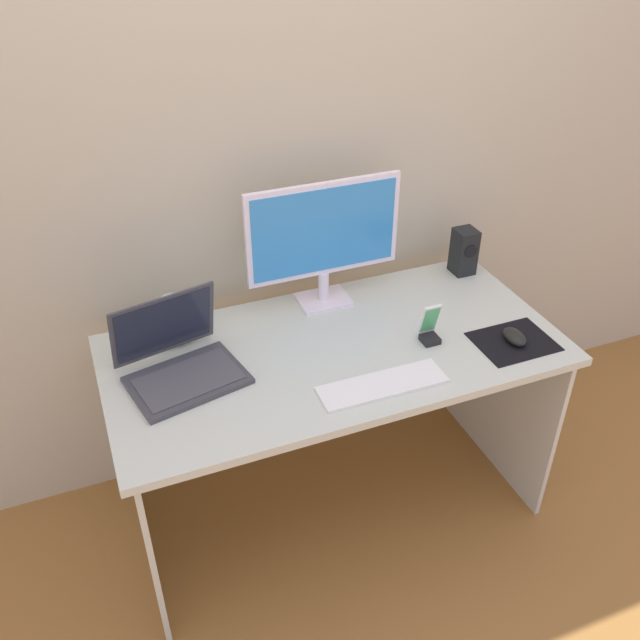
{
  "coord_description": "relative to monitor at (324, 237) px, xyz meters",
  "views": [
    {
      "loc": [
        -0.7,
        -1.61,
        2.03
      ],
      "look_at": [
        -0.06,
        -0.02,
        0.87
      ],
      "focal_mm": 38.2,
      "sensor_mm": 36.0,
      "label": 1
    }
  ],
  "objects": [
    {
      "name": "wall_back",
      "position": [
        -0.07,
        0.18,
        0.26
      ],
      "size": [
        6.0,
        0.04,
        2.5
      ],
      "primitive_type": "cube",
      "color": "#C1BA9B",
      "rests_on": "ground_plane"
    },
    {
      "name": "phone_in_dock",
      "position": [
        0.23,
        -0.35,
        -0.21
      ],
      "size": [
        0.06,
        0.06,
        0.14
      ],
      "color": "black",
      "rests_on": "desk"
    },
    {
      "name": "keyboard_external",
      "position": [
        -0.01,
        -0.5,
        -0.25
      ],
      "size": [
        0.39,
        0.12,
        0.01
      ],
      "primitive_type": "cube",
      "rotation": [
        0.0,
        0.0,
        -0.01
      ],
      "color": "white",
      "rests_on": "desk"
    },
    {
      "name": "fishbowl",
      "position": [
        -0.53,
        -0.02,
        -0.18
      ],
      "size": [
        0.16,
        0.16,
        0.16
      ],
      "primitive_type": "sphere",
      "color": "silver",
      "rests_on": "desk"
    },
    {
      "name": "ground_plane",
      "position": [
        -0.07,
        -0.27,
        -0.99
      ],
      "size": [
        8.0,
        8.0,
        0.0
      ],
      "primitive_type": "plane",
      "color": "olive"
    },
    {
      "name": "monitor",
      "position": [
        0.0,
        0.0,
        0.0
      ],
      "size": [
        0.54,
        0.14,
        0.45
      ],
      "color": "white",
      "rests_on": "desk"
    },
    {
      "name": "mousepad",
      "position": [
        0.48,
        -0.46,
        -0.25
      ],
      "size": [
        0.25,
        0.2,
        0.0
      ],
      "primitive_type": "cube",
      "color": "black",
      "rests_on": "desk"
    },
    {
      "name": "speaker_right",
      "position": [
        0.56,
        -0.0,
        -0.17
      ],
      "size": [
        0.08,
        0.09,
        0.17
      ],
      "color": "black",
      "rests_on": "desk"
    },
    {
      "name": "desk",
      "position": [
        -0.07,
        -0.27,
        -0.4
      ],
      "size": [
        1.46,
        0.71,
        0.73
      ],
      "color": "silver",
      "rests_on": "ground_plane"
    },
    {
      "name": "mouse",
      "position": [
        0.48,
        -0.46,
        -0.23
      ],
      "size": [
        0.07,
        0.1,
        0.04
      ],
      "primitive_type": "ellipsoid",
      "rotation": [
        0.0,
        0.0,
        -0.07
      ],
      "color": "black",
      "rests_on": "mousepad"
    },
    {
      "name": "laptop",
      "position": [
        -0.56,
        -0.22,
        -0.21
      ],
      "size": [
        0.38,
        0.35,
        0.24
      ],
      "color": "#3C3D42",
      "rests_on": "desk"
    }
  ]
}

